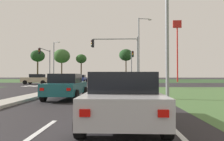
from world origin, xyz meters
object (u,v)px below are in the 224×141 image
street_lamp_third (54,59)px  treeline_fourth (126,55)px  street_lamp_second (140,48)px  traffic_signal_near_right (121,52)px  car_blue_sixth (81,78)px  pedestrian_at_median (93,76)px  car_white_fourth (94,77)px  fastfood_pole_sign (177,38)px  car_silver_fifth (122,98)px  traffic_signal_far_right (132,61)px  treeline_third (81,59)px  car_navy_third (112,80)px  car_beige_near (37,79)px  traffic_signal_far_left (46,59)px  car_teal_second (66,86)px  treeline_near (38,56)px  treeline_second (62,56)px  street_lamp_near (164,20)px

street_lamp_third → treeline_fourth: (15.41, 20.33, 2.82)m
street_lamp_third → street_lamp_second: bearing=-36.0°
traffic_signal_near_right → treeline_fourth: 37.89m
car_blue_sixth → pedestrian_at_median: pedestrian_at_median is taller
car_white_fourth → treeline_fourth: (9.67, 1.20, 6.69)m
fastfood_pole_sign → pedestrian_at_median: bearing=-168.8°
car_silver_fifth → traffic_signal_near_right: 19.52m
traffic_signal_far_right → treeline_fourth: size_ratio=0.61×
treeline_third → street_lamp_second: bearing=-65.6°
car_navy_third → car_blue_sixth: (-6.68, 10.73, 0.01)m
car_beige_near → traffic_signal_far_left: (-0.06, 4.37, 3.42)m
traffic_signal_near_right → fastfood_pole_sign: 23.71m
car_beige_near → traffic_signal_near_right: 15.21m
car_teal_second → traffic_signal_far_right: size_ratio=0.76×
car_navy_third → fastfood_pole_sign: fastfood_pole_sign is taller
car_beige_near → car_white_fourth: car_beige_near is taller
car_silver_fifth → car_beige_near: bearing=116.6°
car_beige_near → treeline_near: bearing=21.6°
street_lamp_third → treeline_second: bearing=101.8°
car_navy_third → pedestrian_at_median: size_ratio=2.68×
car_navy_third → treeline_near: size_ratio=0.51×
car_silver_fifth → treeline_fourth: treeline_fourth is taller
treeline_third → traffic_signal_far_right: bearing=-62.1°
treeline_third → traffic_signal_far_left: bearing=-92.8°
fastfood_pole_sign → car_teal_second: bearing=-115.3°
traffic_signal_far_right → fastfood_pole_sign: (10.13, 8.04, 5.59)m
car_white_fourth → street_lamp_second: (10.75, -31.09, 4.63)m
car_beige_near → traffic_signal_far_right: traffic_signal_far_right is taller
traffic_signal_far_right → street_lamp_third: street_lamp_third is taller
car_beige_near → treeline_second: 33.00m
treeline_fourth → car_beige_near: bearing=-115.8°
traffic_signal_far_left → pedestrian_at_median: size_ratio=3.59×
street_lamp_third → treeline_third: (1.79, 20.49, 1.69)m
traffic_signal_far_right → car_teal_second: bearing=-102.1°
car_navy_third → treeline_second: 37.60m
fastfood_pole_sign → treeline_fourth: size_ratio=1.41×
traffic_signal_far_right → street_lamp_second: bearing=-82.7°
car_white_fourth → treeline_second: bearing=-13.1°
car_teal_second → fastfood_pole_sign: 37.13m
car_blue_sixth → traffic_signal_far_right: (9.98, -5.07, 3.11)m
street_lamp_near → street_lamp_second: (0.32, 18.37, 0.83)m
car_beige_near → car_silver_fifth: 29.25m
car_white_fourth → street_lamp_near: (10.42, -49.46, 3.80)m
traffic_signal_far_left → car_white_fourth: bearing=78.2°
car_blue_sixth → car_navy_third: bearing=121.9°
street_lamp_third → fastfood_pole_sign: fastfood_pole_sign is taller
treeline_second → treeline_fourth: 19.95m
fastfood_pole_sign → car_blue_sixth: bearing=-171.6°
car_white_fourth → street_lamp_second: 33.22m
traffic_signal_far_left → treeline_third: bearing=87.2°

